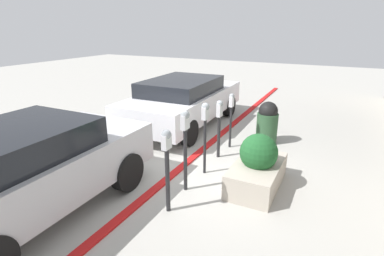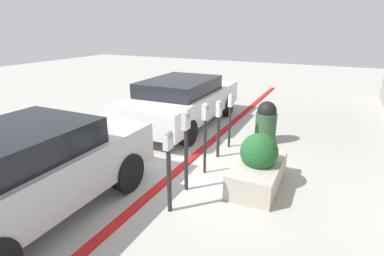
{
  "view_description": "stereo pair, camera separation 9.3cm",
  "coord_description": "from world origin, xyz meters",
  "px_view_note": "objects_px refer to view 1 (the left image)",
  "views": [
    {
      "loc": [
        -5.17,
        -2.74,
        2.9
      ],
      "look_at": [
        0.0,
        -0.13,
        0.92
      ],
      "focal_mm": 28.0,
      "sensor_mm": 36.0,
      "label": 1
    },
    {
      "loc": [
        -5.21,
        -2.66,
        2.9
      ],
      "look_at": [
        0.0,
        -0.13,
        0.92
      ],
      "focal_mm": 28.0,
      "sensor_mm": 36.0,
      "label": 2
    }
  ],
  "objects_px": {
    "parking_meter_second": "(185,136)",
    "parking_meter_middle": "(205,122)",
    "parking_meter_fourth": "(219,120)",
    "parking_meter_farthest": "(231,111)",
    "parked_car_middle": "(184,100)",
    "planter_box": "(258,167)",
    "parked_car_front": "(27,168)",
    "parking_meter_nearest": "(167,158)",
    "trash_bin": "(267,122)"
  },
  "relations": [
    {
      "from": "parking_meter_second",
      "to": "parked_car_front",
      "type": "distance_m",
      "value": 2.56
    },
    {
      "from": "parking_meter_nearest",
      "to": "parking_meter_middle",
      "type": "distance_m",
      "value": 1.5
    },
    {
      "from": "parking_meter_nearest",
      "to": "parked_car_middle",
      "type": "bearing_deg",
      "value": 24.96
    },
    {
      "from": "planter_box",
      "to": "parked_car_middle",
      "type": "distance_m",
      "value": 4.07
    },
    {
      "from": "parking_meter_farthest",
      "to": "planter_box",
      "type": "xyz_separation_m",
      "value": [
        -1.62,
        -1.12,
        -0.53
      ]
    },
    {
      "from": "parking_meter_fourth",
      "to": "parked_car_middle",
      "type": "distance_m",
      "value": 2.58
    },
    {
      "from": "parking_meter_nearest",
      "to": "parking_meter_second",
      "type": "distance_m",
      "value": 0.74
    },
    {
      "from": "parking_meter_nearest",
      "to": "parking_meter_fourth",
      "type": "height_order",
      "value": "parking_meter_nearest"
    },
    {
      "from": "parked_car_front",
      "to": "trash_bin",
      "type": "xyz_separation_m",
      "value": [
        4.85,
        -2.58,
        -0.27
      ]
    },
    {
      "from": "planter_box",
      "to": "parking_meter_middle",
      "type": "bearing_deg",
      "value": 87.05
    },
    {
      "from": "parking_meter_middle",
      "to": "parking_meter_fourth",
      "type": "distance_m",
      "value": 0.89
    },
    {
      "from": "parked_car_front",
      "to": "trash_bin",
      "type": "bearing_deg",
      "value": -28.61
    },
    {
      "from": "parking_meter_fourth",
      "to": "parking_meter_farthest",
      "type": "relative_size",
      "value": 0.99
    },
    {
      "from": "planter_box",
      "to": "parked_car_middle",
      "type": "height_order",
      "value": "parked_car_middle"
    },
    {
      "from": "parking_meter_fourth",
      "to": "parked_car_front",
      "type": "relative_size",
      "value": 0.33
    },
    {
      "from": "parking_meter_fourth",
      "to": "trash_bin",
      "type": "xyz_separation_m",
      "value": [
        1.44,
        -0.77,
        -0.36
      ]
    },
    {
      "from": "trash_bin",
      "to": "parking_meter_nearest",
      "type": "bearing_deg",
      "value": 169.66
    },
    {
      "from": "parking_meter_second",
      "to": "parking_meter_middle",
      "type": "distance_m",
      "value": 0.77
    },
    {
      "from": "parking_meter_second",
      "to": "parked_car_front",
      "type": "height_order",
      "value": "parking_meter_second"
    },
    {
      "from": "parking_meter_farthest",
      "to": "parking_meter_fourth",
      "type": "bearing_deg",
      "value": 177.28
    },
    {
      "from": "parking_meter_farthest",
      "to": "parked_car_front",
      "type": "relative_size",
      "value": 0.33
    },
    {
      "from": "planter_box",
      "to": "parking_meter_nearest",
      "type": "bearing_deg",
      "value": 142.95
    },
    {
      "from": "parked_car_front",
      "to": "trash_bin",
      "type": "relative_size",
      "value": 3.78
    },
    {
      "from": "parking_meter_farthest",
      "to": "parking_meter_second",
      "type": "bearing_deg",
      "value": 179.43
    },
    {
      "from": "parking_meter_middle",
      "to": "planter_box",
      "type": "height_order",
      "value": "parking_meter_middle"
    },
    {
      "from": "parking_meter_second",
      "to": "parked_car_front",
      "type": "relative_size",
      "value": 0.37
    },
    {
      "from": "parking_meter_farthest",
      "to": "planter_box",
      "type": "relative_size",
      "value": 0.89
    },
    {
      "from": "planter_box",
      "to": "parked_car_front",
      "type": "relative_size",
      "value": 0.38
    },
    {
      "from": "parking_meter_second",
      "to": "parking_meter_farthest",
      "type": "xyz_separation_m",
      "value": [
        2.33,
        -0.02,
        -0.14
      ]
    },
    {
      "from": "parking_meter_second",
      "to": "parking_meter_farthest",
      "type": "bearing_deg",
      "value": -0.57
    },
    {
      "from": "parking_meter_farthest",
      "to": "trash_bin",
      "type": "height_order",
      "value": "parking_meter_farthest"
    },
    {
      "from": "parking_meter_nearest",
      "to": "parked_car_front",
      "type": "distance_m",
      "value": 2.17
    },
    {
      "from": "parking_meter_nearest",
      "to": "trash_bin",
      "type": "xyz_separation_m",
      "value": [
        3.8,
        -0.69,
        -0.42
      ]
    },
    {
      "from": "parking_meter_farthest",
      "to": "trash_bin",
      "type": "distance_m",
      "value": 1.12
    },
    {
      "from": "parked_car_middle",
      "to": "parking_meter_farthest",
      "type": "bearing_deg",
      "value": -120.99
    },
    {
      "from": "parking_meter_second",
      "to": "planter_box",
      "type": "xyz_separation_m",
      "value": [
        0.71,
        -1.15,
        -0.67
      ]
    },
    {
      "from": "parking_meter_fourth",
      "to": "parked_car_middle",
      "type": "height_order",
      "value": "parked_car_middle"
    },
    {
      "from": "planter_box",
      "to": "parking_meter_farthest",
      "type": "bearing_deg",
      "value": 34.81
    },
    {
      "from": "parking_meter_middle",
      "to": "parked_car_middle",
      "type": "bearing_deg",
      "value": 35.67
    },
    {
      "from": "parked_car_middle",
      "to": "parking_meter_second",
      "type": "bearing_deg",
      "value": -152.38
    },
    {
      "from": "parking_meter_middle",
      "to": "parking_meter_farthest",
      "type": "height_order",
      "value": "parking_meter_middle"
    },
    {
      "from": "parking_meter_farthest",
      "to": "parking_meter_middle",
      "type": "bearing_deg",
      "value": -179.52
    },
    {
      "from": "parked_car_front",
      "to": "parking_meter_farthest",
      "type": "bearing_deg",
      "value": -24.84
    },
    {
      "from": "parking_meter_middle",
      "to": "parked_car_middle",
      "type": "height_order",
      "value": "parking_meter_middle"
    },
    {
      "from": "parking_meter_nearest",
      "to": "parking_meter_farthest",
      "type": "bearing_deg",
      "value": 0.74
    },
    {
      "from": "trash_bin",
      "to": "planter_box",
      "type": "bearing_deg",
      "value": -170.6
    },
    {
      "from": "parked_car_middle",
      "to": "trash_bin",
      "type": "height_order",
      "value": "parked_car_middle"
    },
    {
      "from": "parking_meter_fourth",
      "to": "parking_meter_farthest",
      "type": "height_order",
      "value": "parking_meter_farthest"
    },
    {
      "from": "parked_car_front",
      "to": "parked_car_middle",
      "type": "xyz_separation_m",
      "value": [
        5.19,
        0.04,
        -0.04
      ]
    },
    {
      "from": "parking_meter_second",
      "to": "parking_meter_middle",
      "type": "bearing_deg",
      "value": -2.7
    }
  ]
}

